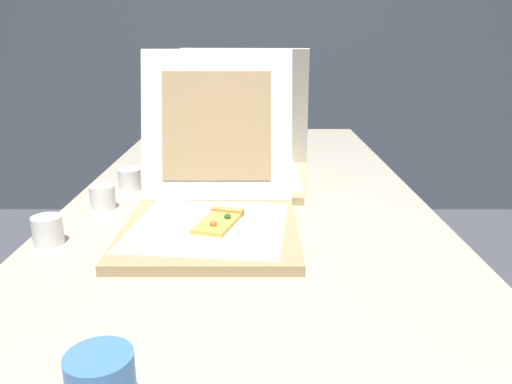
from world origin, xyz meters
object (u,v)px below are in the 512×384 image
at_px(cup_white_near_left, 49,230).
at_px(cup_white_near_center, 104,197).
at_px(cup_white_mid, 131,180).
at_px(pizza_box_middle, 245,163).
at_px(table, 249,211).
at_px(pizza_box_front, 213,205).
at_px(cup_white_far, 176,156).

relative_size(cup_white_near_left, cup_white_near_center, 1.00).
bearing_deg(cup_white_mid, pizza_box_middle, 17.09).
height_order(table, pizza_box_middle, pizza_box_middle).
bearing_deg(cup_white_near_left, pizza_box_front, 15.12).
bearing_deg(cup_white_near_center, pizza_box_front, -24.77).
relative_size(pizza_box_front, cup_white_mid, 7.80).
height_order(table, cup_white_mid, cup_white_mid).
height_order(pizza_box_middle, cup_white_near_center, pizza_box_middle).
xyz_separation_m(pizza_box_middle, cup_white_near_left, (-0.41, -0.49, -0.03)).
xyz_separation_m(table, cup_white_near_center, (-0.37, -0.11, 0.08)).
bearing_deg(cup_white_near_center, cup_white_far, 76.40).
bearing_deg(table, cup_white_mid, 170.72).
distance_m(table, cup_white_near_center, 0.39).
bearing_deg(table, cup_white_far, 126.26).
xyz_separation_m(cup_white_near_left, cup_white_near_center, (0.05, 0.23, 0.00)).
bearing_deg(cup_white_far, pizza_box_middle, -39.12).
relative_size(cup_white_near_center, cup_white_far, 1.00).
distance_m(table, pizza_box_middle, 0.19).
height_order(pizza_box_front, cup_white_near_center, pizza_box_front).
distance_m(pizza_box_front, cup_white_far, 0.63).
relative_size(pizza_box_middle, cup_white_near_center, 6.76).
distance_m(pizza_box_middle, cup_white_near_center, 0.44).
height_order(cup_white_mid, cup_white_near_center, same).
distance_m(table, cup_white_mid, 0.35).
bearing_deg(cup_white_mid, table, -9.28).
height_order(cup_white_mid, cup_white_far, same).
relative_size(table, pizza_box_front, 4.21).
bearing_deg(pizza_box_middle, pizza_box_front, -92.29).
bearing_deg(cup_white_far, table, -53.74).
bearing_deg(cup_white_mid, cup_white_near_center, -100.12).
height_order(pizza_box_middle, cup_white_near_left, pizza_box_middle).
distance_m(pizza_box_front, cup_white_near_left, 0.36).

